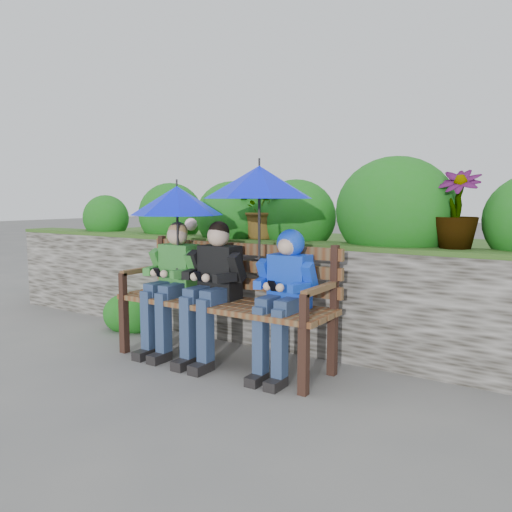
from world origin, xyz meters
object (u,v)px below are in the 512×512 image
Objects in this scene: park_bench at (227,293)px; boy_right at (284,288)px; umbrella_right at (259,182)px; boy_left at (172,279)px; umbrella_left at (177,201)px; boy_middle at (213,283)px.

boy_right reaches higher than park_bench.
umbrella_right reaches higher than boy_right.
umbrella_left is (0.06, 0.02, 0.72)m from boy_left.
boy_left reaches higher than park_bench.
park_bench is at bearing 174.55° from umbrella_right.
umbrella_left is 0.87m from umbrella_right.
boy_middle reaches higher than boy_right.
boy_middle is (0.48, -0.00, 0.01)m from boy_left.
boy_middle is at bearing -178.54° from boy_right.
boy_right is at bearing -7.70° from park_bench.
umbrella_right is (0.85, 0.04, 0.15)m from umbrella_left.
umbrella_left is at bearing -171.06° from park_bench.
umbrella_left is at bearing 179.69° from boy_right.
umbrella_left is 0.86× the size of umbrella_right.
boy_middle reaches higher than park_bench.
boy_left is 1.18m from boy_right.
umbrella_left reaches higher than park_bench.
boy_middle is at bearing -128.79° from park_bench.
umbrella_right is at bearing 8.87° from boy_middle.
park_bench is at bearing 51.21° from boy_middle.
park_bench is at bearing 10.18° from boy_left.
boy_middle is (-0.08, -0.10, 0.10)m from park_bench.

